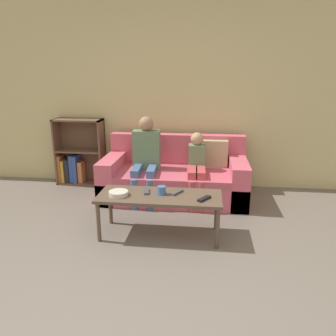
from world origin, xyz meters
The scene contains 12 objects.
ground_plane centered at (0.00, 0.00, 0.00)m, with size 22.00×22.00×0.00m, color #70665B.
wall_back centered at (0.00, 2.79, 1.30)m, with size 12.00×0.06×2.60m.
couch centered at (-0.01, 2.24, 0.26)m, with size 1.88×0.94×0.79m.
bookshelf centered at (-1.51, 2.64, 0.40)m, with size 0.70×0.28×0.97m.
coffee_table centered at (-0.05, 1.11, 0.40)m, with size 1.24×0.49×0.44m.
person_adult centered at (-0.38, 2.15, 0.61)m, with size 0.36×0.65×1.08m.
person_child centered at (0.28, 2.09, 0.49)m, with size 0.24×0.65×0.88m.
cup_near centered at (-0.04, 1.13, 0.48)m, with size 0.09×0.09×0.09m.
tv_remote_0 centered at (-0.20, 1.18, 0.45)m, with size 0.08×0.18×0.02m.
tv_remote_1 centered at (0.39, 1.04, 0.45)m, with size 0.14×0.17×0.02m.
tv_remote_2 centered at (0.11, 1.18, 0.45)m, with size 0.12×0.17×0.02m.
snack_bowl centered at (-0.46, 1.05, 0.46)m, with size 0.19×0.19×0.05m.
Camera 1 is at (0.39, -1.93, 1.62)m, focal length 35.00 mm.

